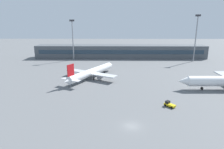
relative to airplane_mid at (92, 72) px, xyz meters
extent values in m
plane|color=slate|center=(15.11, -4.75, -2.88)|extent=(400.00, 400.00, 0.00)
cube|color=#4C5156|center=(15.11, 52.45, 1.62)|extent=(120.38, 12.00, 9.00)
cube|color=#263847|center=(15.11, 46.40, 2.07)|extent=(114.36, 0.16, 2.80)
cone|color=white|center=(37.73, -16.13, 0.65)|extent=(4.50, 3.90, 3.86)
cylinder|color=black|center=(45.33, -16.06, -2.34)|extent=(1.07, 0.44, 1.07)
cylinder|color=white|center=(-0.12, -0.21, 0.03)|extent=(18.51, 29.33, 3.35)
cone|color=white|center=(8.41, 14.94, 0.03)|extent=(4.59, 4.78, 3.19)
cone|color=white|center=(-8.57, -15.22, 0.03)|extent=(3.69, 4.07, 2.35)
cube|color=red|center=(-7.26, -12.90, 4.14)|extent=(2.18, 3.54, 4.85)
cube|color=silver|center=(-7.39, -13.13, 0.21)|extent=(8.90, 6.48, 0.21)
cube|color=silver|center=(-0.55, -0.98, -0.23)|extent=(25.15, 16.68, 0.44)
cylinder|color=gray|center=(4.06, -3.58, -1.48)|extent=(2.92, 3.33, 1.76)
cylinder|color=gray|center=(-5.17, 1.62, -1.48)|extent=(2.92, 3.33, 1.76)
cylinder|color=black|center=(5.33, 9.48, -2.44)|extent=(0.74, 0.94, 0.88)
cylinder|color=black|center=(1.01, -2.88, -2.44)|extent=(0.74, 0.94, 0.88)
cylinder|color=black|center=(-2.98, -0.63, -2.44)|extent=(0.74, 0.94, 0.88)
cube|color=yellow|center=(28.29, -32.49, -2.23)|extent=(3.49, 3.70, 0.60)
cube|color=black|center=(27.70, -31.81, -1.58)|extent=(1.78, 1.75, 0.90)
cylinder|color=black|center=(28.09, -31.07, -2.53)|extent=(0.65, 0.69, 0.70)
cylinder|color=black|center=(26.91, -32.09, -2.53)|extent=(0.65, 0.69, 0.70)
cylinder|color=black|center=(29.66, -32.89, -2.53)|extent=(0.65, 0.69, 0.70)
cylinder|color=black|center=(28.48, -33.91, -2.53)|extent=(0.65, 0.69, 0.70)
cylinder|color=gray|center=(63.07, 40.20, 11.45)|extent=(0.70, 0.70, 28.65)
cube|color=#333338|center=(63.07, 40.20, 26.37)|extent=(3.20, 0.80, 1.20)
cylinder|color=gray|center=(-17.23, 43.43, 9.90)|extent=(0.70, 0.70, 25.55)
cube|color=#333338|center=(-17.23, 43.43, 23.27)|extent=(3.20, 0.80, 1.20)
camera|label=1|loc=(10.48, -92.15, 24.27)|focal=32.36mm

